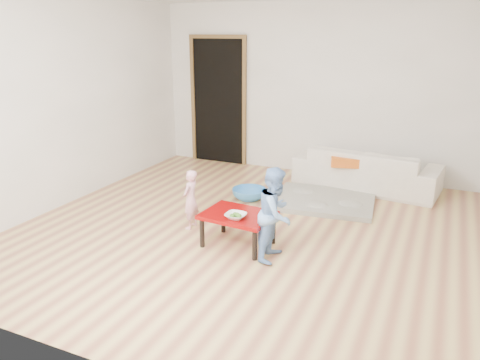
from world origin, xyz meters
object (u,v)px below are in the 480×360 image
Objects in this scene: sofa at (366,169)px; bowl at (236,216)px; child_blue at (276,214)px; red_table at (238,229)px; basin at (249,194)px; child_pink at (191,200)px.

bowl is at bearing 78.52° from sofa.
child_blue reaches higher than sofa.
red_table reaches higher than basin.
bowl is 0.46× the size of basin.
sofa is at bearing 144.38° from child_pink.
child_blue is at bearing 87.13° from sofa.
child_blue reaches higher than basin.
bowl is at bearing 64.71° from child_pink.
sofa is 2.78× the size of red_table.
sofa is 2.77m from child_pink.
child_blue reaches higher than red_table.
sofa is 9.43× the size of bowl.
child_pink reaches higher than sofa.
child_blue is 2.04× the size of basin.
sofa is 2.63m from red_table.
sofa is 2.62m from child_blue.
basin is (-0.45, 1.35, -0.11)m from red_table.
basin is at bearing 32.47° from child_blue.
bowl is at bearing 93.86° from child_blue.
red_table is 0.73m from child_pink.
red_table is (-0.89, -2.47, -0.11)m from sofa.
child_pink is 1.50× the size of basin.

